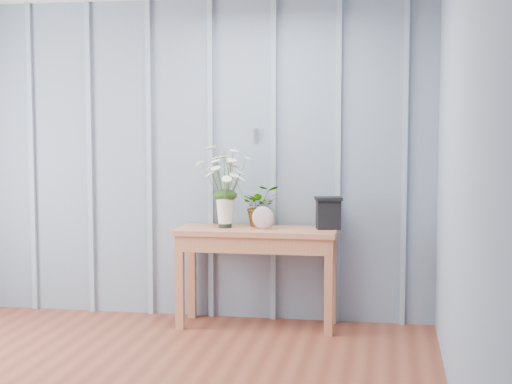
% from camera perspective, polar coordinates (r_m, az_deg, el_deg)
% --- Properties ---
extents(room_shell, '(4.00, 4.50, 2.50)m').
position_cam_1_polar(room_shell, '(4.98, -9.70, 10.08)').
color(room_shell, gray).
rests_on(room_shell, ground).
extents(sideboard, '(1.20, 0.45, 0.75)m').
position_cam_1_polar(sideboard, '(5.92, 0.08, -3.76)').
color(sideboard, '#AC6643').
rests_on(sideboard, ground).
extents(daisy_vase, '(0.45, 0.34, 0.63)m').
position_cam_1_polar(daisy_vase, '(5.91, -2.27, 1.22)').
color(daisy_vase, black).
rests_on(daisy_vase, sideboard).
extents(spider_plant, '(0.35, 0.33, 0.32)m').
position_cam_1_polar(spider_plant, '(6.02, 0.34, -0.99)').
color(spider_plant, '#173710').
rests_on(spider_plant, sideboard).
extents(felt_disc_vessel, '(0.18, 0.07, 0.17)m').
position_cam_1_polar(felt_disc_vessel, '(5.85, 0.52, -1.89)').
color(felt_disc_vessel, '#824B64').
rests_on(felt_disc_vessel, sideboard).
extents(carved_box, '(0.22, 0.19, 0.24)m').
position_cam_1_polar(carved_box, '(5.89, 5.28, -1.51)').
color(carved_box, black).
rests_on(carved_box, sideboard).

